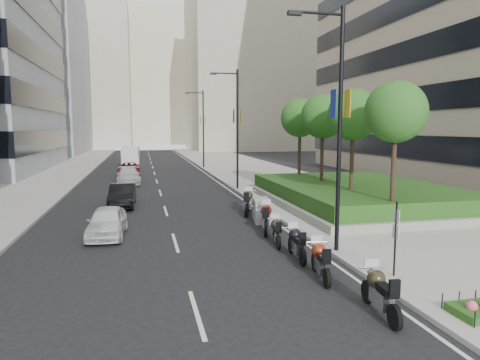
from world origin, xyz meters
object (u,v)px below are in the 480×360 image
object	(u,v)px
motorcycle_6	(248,202)
car_b	(123,195)
lamp_post_0	(336,119)
car_c	(128,176)
lamp_post_1	(235,123)
motorcycle_2	(297,243)
motorcycle_5	(261,210)
delivery_van	(131,157)
motorcycle_0	(380,292)
motorcycle_1	(320,261)
motorcycle_4	(266,218)
lamp_post_2	(202,125)
car_a	(107,222)
parking_sign	(396,235)
motorcycle_3	(277,231)
car_d	(129,169)

from	to	relation	value
motorcycle_6	car_b	distance (m)	7.78
lamp_post_0	motorcycle_6	world-z (taller)	lamp_post_0
motorcycle_6	car_c	distance (m)	16.04
lamp_post_0	car_b	distance (m)	15.04
car_b	lamp_post_1	bearing A→B (deg)	33.86
motorcycle_2	car_c	size ratio (longest dim) A/B	0.46
lamp_post_1	motorcycle_6	distance (m)	9.90
motorcycle_5	motorcycle_6	world-z (taller)	motorcycle_6
car_c	delivery_van	size ratio (longest dim) A/B	0.87
lamp_post_1	motorcycle_0	bearing A→B (deg)	-92.89
motorcycle_1	delivery_van	bearing A→B (deg)	18.31
motorcycle_2	motorcycle_4	world-z (taller)	motorcycle_4
motorcycle_2	car_c	bearing A→B (deg)	20.93
motorcycle_4	motorcycle_2	bearing A→B (deg)	-164.11
motorcycle_1	car_b	world-z (taller)	car_b
lamp_post_2	car_b	size ratio (longest dim) A/B	2.16
car_a	motorcycle_4	bearing A→B (deg)	-3.04
lamp_post_1	motorcycle_6	xyz separation A→B (m)	(-1.23, -8.77, -4.42)
motorcycle_4	parking_sign	bearing A→B (deg)	-146.19
motorcycle_3	lamp_post_1	bearing A→B (deg)	5.49
lamp_post_2	car_c	bearing A→B (deg)	-123.29
lamp_post_0	motorcycle_2	bearing A→B (deg)	-171.59
car_a	car_b	world-z (taller)	car_b
lamp_post_2	motorcycle_5	bearing A→B (deg)	-92.11
lamp_post_2	car_a	bearing A→B (deg)	-105.59
motorcycle_1	car_c	world-z (taller)	car_c
delivery_van	motorcycle_1	bearing A→B (deg)	-79.13
parking_sign	car_a	distance (m)	11.94
motorcycle_5	car_c	size ratio (longest dim) A/B	0.42
motorcycle_0	car_a	size ratio (longest dim) A/B	0.57
motorcycle_3	car_c	xyz separation A→B (m)	(-6.42, 20.95, 0.15)
motorcycle_3	car_c	bearing A→B (deg)	28.62
motorcycle_0	car_a	world-z (taller)	car_a
lamp_post_1	lamp_post_2	bearing A→B (deg)	90.00
motorcycle_0	car_d	bearing A→B (deg)	18.19
lamp_post_2	delivery_van	size ratio (longest dim) A/B	1.67
motorcycle_1	motorcycle_6	world-z (taller)	motorcycle_6
lamp_post_1	lamp_post_0	bearing A→B (deg)	-90.00
lamp_post_1	motorcycle_0	xyz separation A→B (m)	(-1.12, -22.11, -4.48)
lamp_post_0	motorcycle_5	size ratio (longest dim) A/B	4.52
lamp_post_2	car_d	world-z (taller)	lamp_post_2
motorcycle_2	motorcycle_5	bearing A→B (deg)	0.91
lamp_post_2	car_b	distance (m)	24.86
motorcycle_0	motorcycle_5	bearing A→B (deg)	6.46
lamp_post_2	motorcycle_1	world-z (taller)	lamp_post_2
motorcycle_1	motorcycle_4	size ratio (longest dim) A/B	0.92
car_b	car_d	distance (m)	17.69
motorcycle_2	motorcycle_4	size ratio (longest dim) A/B	0.92
motorcycle_4	car_d	size ratio (longest dim) A/B	0.51
motorcycle_2	car_c	distance (m)	23.88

